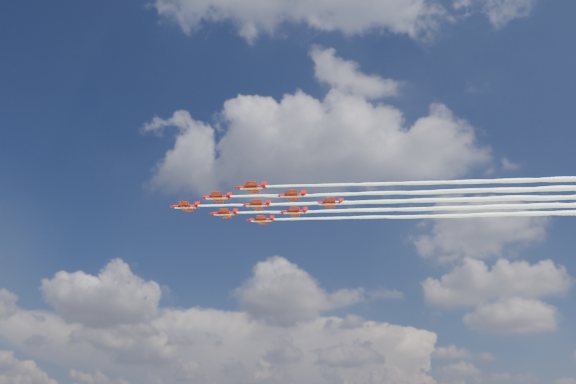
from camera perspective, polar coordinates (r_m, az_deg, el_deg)
jet_lead at (r=168.87m, az=9.76°, el=-0.97°), size 124.79×22.52×2.31m
jet_row2_port at (r=164.68m, az=13.73°, el=0.00°), size 124.79×22.52×2.31m
jet_row2_starb at (r=176.24m, az=13.09°, el=-1.68°), size 124.79×22.52×2.31m
jet_row3_port at (r=161.37m, az=17.89°, el=1.02°), size 124.79×22.52×2.31m
jet_row3_centre at (r=172.68m, az=16.96°, el=-0.76°), size 124.79×22.52×2.31m
jet_row3_starb at (r=184.18m, az=16.14°, el=-2.32°), size 124.79×22.52×2.31m
jet_row4_port at (r=169.99m, az=20.97°, el=0.19°), size 124.79×22.52×2.31m
jet_row4_starb at (r=181.21m, az=19.89°, el=-1.46°), size 124.79×22.52×2.31m
jet_tail at (r=179.08m, az=23.74°, el=-0.56°), size 124.79×22.52×2.31m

